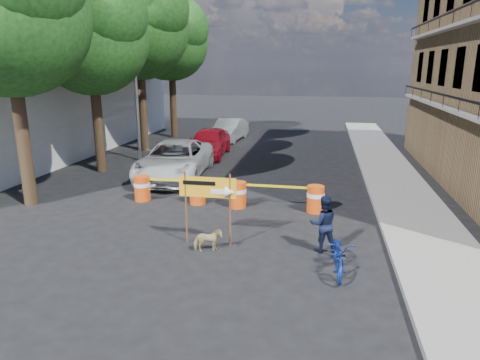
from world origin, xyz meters
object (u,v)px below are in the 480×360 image
at_px(detour_sign, 215,193).
at_px(pedestrian, 323,224).
at_px(barrel_far_right, 315,198).
at_px(sedan_silver, 229,130).
at_px(barrel_mid_left, 198,191).
at_px(suv_white, 175,160).
at_px(dog, 208,240).
at_px(barrel_far_left, 142,188).
at_px(sedan_red, 209,142).
at_px(barrel_mid_right, 238,194).
at_px(bicycle, 340,238).

bearing_deg(detour_sign, pedestrian, 2.29).
relative_size(barrel_far_right, sedan_silver, 0.21).
distance_m(barrel_mid_left, suv_white, 3.96).
height_order(barrel_mid_left, barrel_far_right, same).
height_order(barrel_far_right, dog, barrel_far_right).
height_order(barrel_far_left, suv_white, suv_white).
bearing_deg(sedan_red, barrel_far_right, -57.16).
relative_size(barrel_far_right, sedan_red, 0.20).
bearing_deg(sedan_red, barrel_mid_left, -80.46).
relative_size(suv_white, sedan_red, 1.25).
bearing_deg(dog, suv_white, 3.95).
xyz_separation_m(barrel_mid_right, dog, (-0.06, -3.72, -0.16)).
relative_size(barrel_mid_right, dog, 1.23).
bearing_deg(suv_white, barrel_far_right, -34.66).
height_order(detour_sign, sedan_red, detour_sign).
distance_m(barrel_far_left, barrel_mid_left, 2.07).
bearing_deg(bicycle, barrel_mid_left, 134.87).
distance_m(detour_sign, sedan_silver, 16.78).
bearing_deg(barrel_far_right, barrel_mid_right, -179.99).
height_order(bicycle, sedan_silver, bicycle).
bearing_deg(barrel_far_left, sedan_silver, 88.57).
bearing_deg(barrel_mid_left, barrel_mid_right, -4.43).
bearing_deg(sedan_silver, pedestrian, -64.78).
distance_m(pedestrian, sedan_red, 12.83).
xyz_separation_m(barrel_far_left, detour_sign, (3.58, -3.34, 1.00)).
distance_m(barrel_mid_left, pedestrian, 5.42).
relative_size(barrel_mid_left, sedan_red, 0.20).
bearing_deg(bicycle, detour_sign, 159.82).
xyz_separation_m(barrel_far_left, suv_white, (0.05, 3.40, 0.31)).
xyz_separation_m(barrel_far_right, pedestrian, (0.26, -3.10, 0.29)).
distance_m(suv_white, sedan_silver, 9.71).
xyz_separation_m(barrel_mid_right, detour_sign, (0.04, -3.24, 1.00)).
distance_m(barrel_mid_left, dog, 4.09).
distance_m(barrel_far_left, dog, 5.18).
bearing_deg(suv_white, bicycle, -53.89).
relative_size(barrel_mid_left, barrel_mid_right, 1.00).
bearing_deg(dog, barrel_far_left, 20.86).
relative_size(pedestrian, suv_white, 0.27).
distance_m(barrel_mid_right, detour_sign, 3.39).
bearing_deg(detour_sign, dog, -101.59).
height_order(barrel_mid_right, suv_white, suv_white).
height_order(bicycle, dog, bicycle).
xyz_separation_m(barrel_mid_left, sedan_red, (-1.74, 8.07, 0.30)).
relative_size(sedan_red, sedan_silver, 1.05).
bearing_deg(detour_sign, suv_white, 117.27).
distance_m(barrel_far_right, bicycle, 4.34).
height_order(detour_sign, dog, detour_sign).
bearing_deg(barrel_far_right, pedestrian, -85.21).
relative_size(barrel_far_left, bicycle, 0.52).
height_order(barrel_mid_left, pedestrian, pedestrian).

